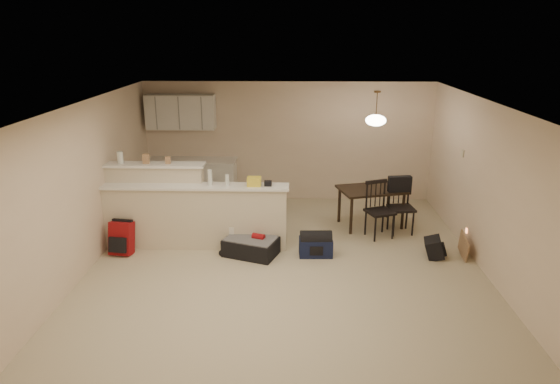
{
  "coord_description": "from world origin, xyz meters",
  "views": [
    {
      "loc": [
        0.1,
        -6.79,
        3.49
      ],
      "look_at": [
        -0.1,
        0.7,
        1.05
      ],
      "focal_mm": 32.0,
      "sensor_mm": 36.0,
      "label": 1
    }
  ],
  "objects_px": {
    "pendant_lamp": "(376,120)",
    "dining_chair_far": "(401,207)",
    "black_daypack": "(434,248)",
    "navy_duffel": "(316,247)",
    "dining_table": "(371,193)",
    "dining_chair_near": "(380,210)",
    "suitcase": "(251,247)",
    "red_backpack": "(122,238)"
  },
  "relations": [
    {
      "from": "dining_chair_far",
      "to": "suitcase",
      "type": "xyz_separation_m",
      "value": [
        -2.61,
        -1.01,
        -0.35
      ]
    },
    {
      "from": "dining_table",
      "to": "dining_chair_far",
      "type": "relative_size",
      "value": 1.34
    },
    {
      "from": "dining_table",
      "to": "pendant_lamp",
      "type": "bearing_deg",
      "value": -15.06
    },
    {
      "from": "dining_table",
      "to": "suitcase",
      "type": "xyz_separation_m",
      "value": [
        -2.12,
        -1.35,
        -0.5
      ]
    },
    {
      "from": "dining_table",
      "to": "dining_chair_near",
      "type": "bearing_deg",
      "value": -96.95
    },
    {
      "from": "pendant_lamp",
      "to": "black_daypack",
      "type": "bearing_deg",
      "value": -58.27
    },
    {
      "from": "suitcase",
      "to": "navy_duffel",
      "type": "distance_m",
      "value": 1.05
    },
    {
      "from": "red_backpack",
      "to": "dining_table",
      "type": "bearing_deg",
      "value": 26.01
    },
    {
      "from": "pendant_lamp",
      "to": "navy_duffel",
      "type": "height_order",
      "value": "pendant_lamp"
    },
    {
      "from": "dining_chair_far",
      "to": "navy_duffel",
      "type": "relative_size",
      "value": 1.84
    },
    {
      "from": "black_daypack",
      "to": "navy_duffel",
      "type": "bearing_deg",
      "value": 101.21
    },
    {
      "from": "pendant_lamp",
      "to": "suitcase",
      "type": "xyz_separation_m",
      "value": [
        -2.12,
        -1.35,
        -1.85
      ]
    },
    {
      "from": "pendant_lamp",
      "to": "black_daypack",
      "type": "height_order",
      "value": "pendant_lamp"
    },
    {
      "from": "suitcase",
      "to": "dining_chair_far",
      "type": "bearing_deg",
      "value": 41.56
    },
    {
      "from": "dining_table",
      "to": "black_daypack",
      "type": "height_order",
      "value": "dining_table"
    },
    {
      "from": "red_backpack",
      "to": "navy_duffel",
      "type": "xyz_separation_m",
      "value": [
        3.16,
        0.0,
        -0.12
      ]
    },
    {
      "from": "dining_table",
      "to": "red_backpack",
      "type": "distance_m",
      "value": 4.45
    },
    {
      "from": "pendant_lamp",
      "to": "suitcase",
      "type": "height_order",
      "value": "pendant_lamp"
    },
    {
      "from": "dining_chair_far",
      "to": "red_backpack",
      "type": "height_order",
      "value": "dining_chair_far"
    },
    {
      "from": "dining_table",
      "to": "dining_chair_near",
      "type": "height_order",
      "value": "dining_chair_near"
    },
    {
      "from": "suitcase",
      "to": "pendant_lamp",
      "type": "bearing_deg",
      "value": 52.81
    },
    {
      "from": "dining_chair_near",
      "to": "suitcase",
      "type": "bearing_deg",
      "value": 178.28
    },
    {
      "from": "dining_table",
      "to": "suitcase",
      "type": "bearing_deg",
      "value": -162.57
    },
    {
      "from": "dining_table",
      "to": "navy_duffel",
      "type": "relative_size",
      "value": 2.46
    },
    {
      "from": "dining_chair_near",
      "to": "red_backpack",
      "type": "bearing_deg",
      "value": 168.75
    },
    {
      "from": "pendant_lamp",
      "to": "dining_chair_far",
      "type": "distance_m",
      "value": 1.61
    },
    {
      "from": "dining_table",
      "to": "red_backpack",
      "type": "xyz_separation_m",
      "value": [
        -4.23,
        -1.35,
        -0.37
      ]
    },
    {
      "from": "suitcase",
      "to": "red_backpack",
      "type": "bearing_deg",
      "value": -159.68
    },
    {
      "from": "dining_chair_near",
      "to": "black_daypack",
      "type": "relative_size",
      "value": 2.83
    },
    {
      "from": "dining_chair_near",
      "to": "dining_chair_far",
      "type": "relative_size",
      "value": 1.01
    },
    {
      "from": "suitcase",
      "to": "navy_duffel",
      "type": "relative_size",
      "value": 1.54
    },
    {
      "from": "dining_table",
      "to": "black_daypack",
      "type": "distance_m",
      "value": 1.66
    },
    {
      "from": "dining_chair_far",
      "to": "black_daypack",
      "type": "height_order",
      "value": "dining_chair_far"
    },
    {
      "from": "pendant_lamp",
      "to": "dining_chair_near",
      "type": "distance_m",
      "value": 1.59
    },
    {
      "from": "dining_table",
      "to": "navy_duffel",
      "type": "height_order",
      "value": "dining_table"
    },
    {
      "from": "pendant_lamp",
      "to": "dining_chair_far",
      "type": "bearing_deg",
      "value": -34.34
    },
    {
      "from": "suitcase",
      "to": "black_daypack",
      "type": "xyz_separation_m",
      "value": [
        2.95,
        -0.0,
        0.02
      ]
    },
    {
      "from": "black_daypack",
      "to": "dining_table",
      "type": "bearing_deg",
      "value": 42.94
    },
    {
      "from": "dining_table",
      "to": "black_daypack",
      "type": "xyz_separation_m",
      "value": [
        0.83,
        -1.35,
        -0.48
      ]
    },
    {
      "from": "red_backpack",
      "to": "black_daypack",
      "type": "bearing_deg",
      "value": 8.31
    },
    {
      "from": "dining_chair_far",
      "to": "pendant_lamp",
      "type": "bearing_deg",
      "value": 138.35
    },
    {
      "from": "navy_duffel",
      "to": "black_daypack",
      "type": "xyz_separation_m",
      "value": [
        1.9,
        0.0,
        0.01
      ]
    }
  ]
}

